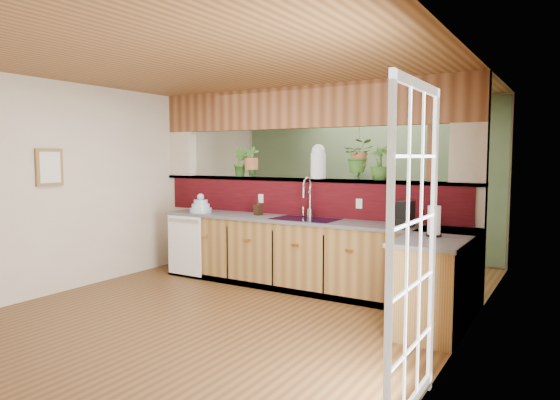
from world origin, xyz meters
The scene contains 28 objects.
ground centered at (0.00, 0.00, 0.00)m, with size 4.60×7.00×0.01m, color #533519.
ceiling centered at (0.00, 0.00, 2.60)m, with size 4.60×7.00×0.01m, color brown.
wall_back centered at (0.00, 3.50, 1.30)m, with size 4.60×0.02×2.60m, color beige.
wall_left centered at (-2.30, 0.00, 1.30)m, with size 0.02×7.00×2.60m, color beige.
wall_right centered at (2.30, 0.00, 1.30)m, with size 0.02×7.00×2.60m, color beige.
pass_through_partition centered at (0.03, 1.35, 1.19)m, with size 4.60×0.21×2.60m.
pass_through_ledge centered at (0.00, 1.35, 1.37)m, with size 4.60×0.21×0.04m, color brown.
header_beam centered at (0.00, 1.35, 2.33)m, with size 4.60×0.15×0.55m, color brown.
sage_backwall centered at (0.00, 3.48, 1.30)m, with size 4.55×0.02×2.55m, color #526A49.
countertop centered at (0.84, 0.87, 0.45)m, with size 4.14×1.52×0.90m.
dishwasher centered at (-1.48, 0.66, 0.46)m, with size 0.58×0.03×0.82m.
navy_sink centered at (0.25, 0.98, 0.82)m, with size 0.82×0.50×0.18m.
french_door centered at (2.27, -1.30, 1.05)m, with size 0.06×1.02×2.16m, color white.
framed_print centered at (-2.27, -0.80, 1.55)m, with size 0.04×0.35×0.45m.
faucet centered at (0.20, 1.13, 1.18)m, with size 0.23×0.23×0.52m.
dish_stack centered at (-1.34, 0.85, 0.98)m, with size 0.30×0.30×0.27m.
soap_dispenser centered at (-0.49, 1.02, 1.00)m, with size 0.09×0.10×0.21m, color #352113.
coffee_maker centered at (1.51, 0.93, 1.03)m, with size 0.15×0.26×0.29m.
paper_towel centered at (1.97, 0.43, 1.05)m, with size 0.15×0.15×0.32m.
glass_jar centered at (0.23, 1.35, 1.61)m, with size 0.20×0.20×0.45m.
ledge_plant_left centered at (-1.00, 1.35, 1.60)m, with size 0.23×0.18×0.41m, color #305B1F.
ledge_plant_right centered at (1.07, 1.35, 1.60)m, with size 0.23×0.23×0.42m, color #305B1F.
hanging_plant_a centered at (-0.82, 1.35, 1.75)m, with size 0.24×0.19×0.55m.
hanging_plant_b centered at (0.80, 1.35, 1.86)m, with size 0.45×0.42×0.53m.
shelving_console centered at (-0.38, 3.25, 0.50)m, with size 1.53×0.41×1.02m, color black.
shelf_plant_a centered at (-0.83, 3.25, 1.22)m, with size 0.22×0.15×0.41m, color #305B1F.
shelf_plant_b centered at (0.01, 3.25, 1.28)m, with size 0.30×0.30×0.53m, color #305B1F.
floor_plant centered at (1.01, 2.58, 0.34)m, with size 0.61×0.52×0.67m, color #305B1F.
Camera 1 is at (3.18, -4.48, 1.68)m, focal length 32.00 mm.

